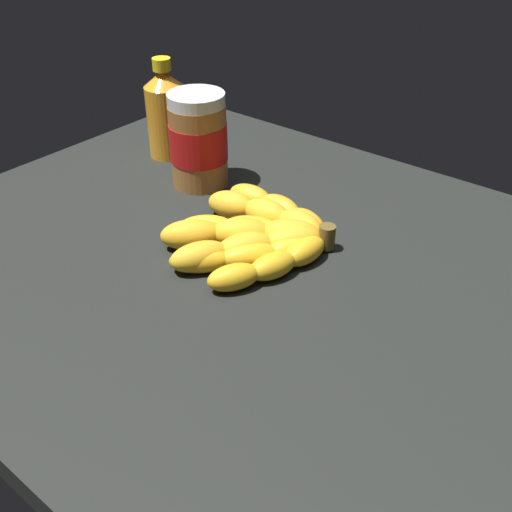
# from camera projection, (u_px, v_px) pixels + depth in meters

# --- Properties ---
(ground_plane) EXTENTS (0.89, 0.70, 0.03)m
(ground_plane) POSITION_uv_depth(u_px,v_px,m) (259.00, 271.00, 0.71)
(ground_plane) COLOR black
(banana_bunch) EXTENTS (0.19, 0.21, 0.04)m
(banana_bunch) POSITION_uv_depth(u_px,v_px,m) (257.00, 234.00, 0.72)
(banana_bunch) COLOR gold
(banana_bunch) RESTS_ON ground_plane
(peanut_butter_jar) EXTENTS (0.08, 0.08, 0.13)m
(peanut_butter_jar) POSITION_uv_depth(u_px,v_px,m) (198.00, 141.00, 0.83)
(peanut_butter_jar) COLOR #9E602D
(peanut_butter_jar) RESTS_ON ground_plane
(honey_bottle) EXTENTS (0.06, 0.06, 0.15)m
(honey_bottle) POSITION_uv_depth(u_px,v_px,m) (166.00, 113.00, 0.91)
(honey_bottle) COLOR orange
(honey_bottle) RESTS_ON ground_plane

